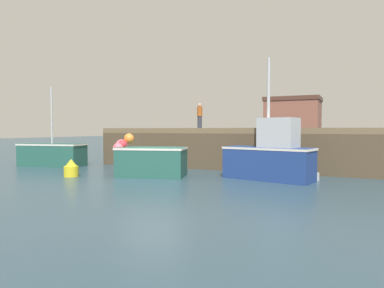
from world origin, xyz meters
name	(u,v)px	position (x,y,z in m)	size (l,w,h in m)	color
ground	(153,180)	(0.00, 0.00, -0.05)	(120.00, 160.00, 0.10)	#2D4756
pier	(251,134)	(1.95, 6.79, 1.63)	(14.36, 8.13, 1.93)	brown
fishing_boat_near_left	(52,154)	(-6.98, 1.56, 0.62)	(3.51, 1.94, 4.03)	#23564C
fishing_boat_near_right	(150,160)	(-0.42, 0.47, 0.65)	(3.13, 2.14, 1.70)	#23564C
fishing_boat_mid	(270,156)	(4.12, 1.52, 0.89)	(3.49, 1.86, 4.49)	navy
rowboat	(292,175)	(4.83, 2.08, 0.14)	(1.93, 1.10, 0.33)	silver
dockworker	(200,116)	(-2.21, 9.30, 2.75)	(0.34, 0.34, 1.64)	#2D3342
warehouse	(293,121)	(-0.22, 33.90, 2.98)	(6.70, 5.23, 5.92)	brown
mooring_buoy_foreground	(71,169)	(-3.16, -0.99, 0.31)	(0.56, 0.56, 0.70)	yellow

